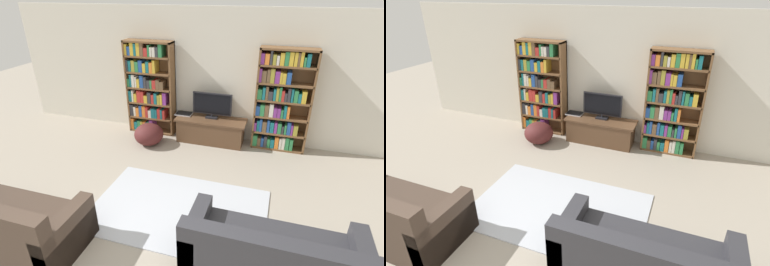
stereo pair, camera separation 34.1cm
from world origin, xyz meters
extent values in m
cube|color=silver|center=(0.00, 4.23, 1.30)|extent=(8.80, 0.06, 2.60)
cube|color=brown|center=(-1.75, 4.03, 0.98)|extent=(0.04, 0.30, 1.96)
cube|color=brown|center=(-0.77, 4.03, 0.98)|extent=(0.04, 0.30, 1.96)
cube|color=brown|center=(-1.26, 4.16, 0.98)|extent=(1.01, 0.04, 1.96)
cube|color=brown|center=(-1.26, 4.03, 1.94)|extent=(1.01, 0.30, 0.04)
cube|color=brown|center=(-1.26, 4.03, 0.02)|extent=(0.98, 0.30, 0.04)
cube|color=orange|center=(-1.70, 4.02, 0.16)|extent=(0.06, 0.24, 0.25)
cube|color=#196B75|center=(-1.62, 4.02, 0.12)|extent=(0.07, 0.24, 0.18)
cube|color=#2D7F47|center=(-1.55, 4.02, 0.14)|extent=(0.07, 0.24, 0.21)
cube|color=#9E9333|center=(-1.48, 4.02, 0.14)|extent=(0.05, 0.24, 0.20)
cube|color=orange|center=(-1.42, 4.02, 0.14)|extent=(0.06, 0.24, 0.20)
cube|color=#333338|center=(-1.37, 4.02, 0.14)|extent=(0.04, 0.24, 0.20)
cube|color=#2D7F47|center=(-1.32, 4.02, 0.14)|extent=(0.04, 0.24, 0.22)
cube|color=#7F338C|center=(-1.26, 4.02, 0.17)|extent=(0.08, 0.24, 0.26)
cube|color=brown|center=(-1.26, 4.03, 0.34)|extent=(0.98, 0.30, 0.04)
cube|color=#333338|center=(-1.69, 4.02, 0.49)|extent=(0.08, 0.24, 0.25)
cube|color=silver|center=(-1.62, 4.02, 0.47)|extent=(0.05, 0.24, 0.21)
cube|color=orange|center=(-1.56, 4.02, 0.46)|extent=(0.07, 0.24, 0.19)
cube|color=#234C99|center=(-1.48, 4.02, 0.49)|extent=(0.06, 0.24, 0.25)
cube|color=orange|center=(-1.41, 4.02, 0.48)|extent=(0.07, 0.24, 0.24)
cube|color=#B72D28|center=(-1.34, 4.02, 0.48)|extent=(0.06, 0.24, 0.23)
cube|color=silver|center=(-1.27, 4.02, 0.45)|extent=(0.07, 0.24, 0.17)
cube|color=#196B75|center=(-1.19, 4.02, 0.47)|extent=(0.08, 0.24, 0.21)
cube|color=#196B75|center=(-1.12, 4.02, 0.46)|extent=(0.04, 0.24, 0.20)
cube|color=#B72D28|center=(-1.06, 4.02, 0.47)|extent=(0.06, 0.24, 0.22)
cube|color=#196B75|center=(-1.00, 4.02, 0.47)|extent=(0.04, 0.24, 0.21)
cube|color=#B72D28|center=(-0.95, 4.02, 0.46)|extent=(0.05, 0.24, 0.20)
cube|color=brown|center=(-1.26, 4.03, 0.67)|extent=(0.98, 0.30, 0.04)
cube|color=#196B75|center=(-1.70, 4.02, 0.80)|extent=(0.07, 0.24, 0.23)
cube|color=silver|center=(-1.64, 4.02, 0.82)|extent=(0.04, 0.24, 0.25)
cube|color=gold|center=(-1.58, 4.02, 0.78)|extent=(0.06, 0.24, 0.18)
cube|color=#B72D28|center=(-1.50, 4.02, 0.81)|extent=(0.08, 0.24, 0.25)
cube|color=#B72D28|center=(-1.42, 4.02, 0.81)|extent=(0.07, 0.24, 0.24)
cube|color=gold|center=(-1.34, 4.02, 0.77)|extent=(0.08, 0.24, 0.16)
cube|color=#333338|center=(-1.26, 4.02, 0.81)|extent=(0.07, 0.24, 0.24)
cube|color=#B72D28|center=(-1.18, 4.02, 0.79)|extent=(0.06, 0.24, 0.20)
cube|color=#196B75|center=(-1.12, 4.02, 0.81)|extent=(0.06, 0.24, 0.23)
cube|color=#9E9333|center=(-1.05, 4.02, 0.79)|extent=(0.06, 0.24, 0.20)
cube|color=gold|center=(-0.99, 4.02, 0.80)|extent=(0.05, 0.24, 0.22)
cube|color=#7F338C|center=(-0.92, 4.02, 0.82)|extent=(0.08, 0.24, 0.26)
cube|color=brown|center=(-1.26, 4.03, 1.00)|extent=(0.98, 0.30, 0.04)
cube|color=#2D7F47|center=(-1.71, 4.02, 1.10)|extent=(0.04, 0.24, 0.17)
cube|color=#196B75|center=(-1.66, 4.02, 1.14)|extent=(0.04, 0.24, 0.26)
cube|color=silver|center=(-1.60, 4.02, 1.15)|extent=(0.06, 0.24, 0.26)
cube|color=silver|center=(-1.54, 4.02, 1.13)|extent=(0.04, 0.24, 0.22)
cube|color=gold|center=(-1.49, 4.02, 1.10)|extent=(0.06, 0.24, 0.18)
cube|color=#234C99|center=(-1.41, 4.02, 1.14)|extent=(0.08, 0.24, 0.26)
cube|color=#333338|center=(-1.33, 4.02, 1.13)|extent=(0.06, 0.24, 0.23)
cube|color=#333338|center=(-1.26, 4.02, 1.10)|extent=(0.07, 0.24, 0.17)
cube|color=#2D7F47|center=(-1.20, 4.02, 1.10)|extent=(0.04, 0.24, 0.17)
cube|color=#B72D28|center=(-1.14, 4.02, 1.10)|extent=(0.08, 0.24, 0.18)
cube|color=brown|center=(-1.05, 4.02, 1.11)|extent=(0.07, 0.24, 0.19)
cube|color=brown|center=(-0.97, 4.02, 1.10)|extent=(0.08, 0.24, 0.16)
cube|color=brown|center=(-1.26, 4.03, 1.32)|extent=(0.98, 0.30, 0.04)
cube|color=#333338|center=(-1.71, 4.02, 1.46)|extent=(0.04, 0.24, 0.23)
cube|color=#196B75|center=(-1.65, 4.02, 1.45)|extent=(0.06, 0.24, 0.22)
cube|color=#9E9333|center=(-1.57, 4.02, 1.46)|extent=(0.07, 0.24, 0.23)
cube|color=#2D7F47|center=(-1.49, 4.02, 1.45)|extent=(0.08, 0.24, 0.21)
cube|color=#234C99|center=(-1.41, 4.02, 1.46)|extent=(0.08, 0.24, 0.24)
cube|color=gold|center=(-1.33, 4.02, 1.44)|extent=(0.07, 0.24, 0.19)
cube|color=#196B75|center=(-1.25, 4.02, 1.46)|extent=(0.06, 0.24, 0.23)
cube|color=orange|center=(-1.18, 4.02, 1.45)|extent=(0.07, 0.24, 0.21)
cube|color=gold|center=(-1.12, 4.02, 1.47)|extent=(0.05, 0.24, 0.26)
cube|color=brown|center=(-1.26, 4.03, 1.65)|extent=(0.98, 0.30, 0.04)
cube|color=gold|center=(-1.71, 4.02, 1.78)|extent=(0.05, 0.24, 0.21)
cube|color=#234C99|center=(-1.64, 4.02, 1.75)|extent=(0.06, 0.24, 0.17)
cube|color=gold|center=(-1.57, 4.02, 1.79)|extent=(0.08, 0.24, 0.25)
cube|color=#196B75|center=(-1.50, 4.02, 1.79)|extent=(0.05, 0.24, 0.24)
cube|color=gold|center=(-1.44, 4.02, 1.80)|extent=(0.07, 0.24, 0.25)
cube|color=brown|center=(-1.36, 4.02, 1.80)|extent=(0.07, 0.24, 0.26)
cube|color=#B72D28|center=(-1.28, 4.02, 1.75)|extent=(0.08, 0.24, 0.16)
cube|color=#2D7F47|center=(-1.21, 4.02, 1.78)|extent=(0.04, 0.24, 0.22)
cube|color=silver|center=(-1.16, 4.02, 1.76)|extent=(0.04, 0.24, 0.19)
cube|color=silver|center=(-1.10, 4.02, 1.76)|extent=(0.06, 0.24, 0.19)
cube|color=#333338|center=(-1.04, 4.02, 1.77)|extent=(0.06, 0.24, 0.20)
cube|color=#2D7F47|center=(-0.96, 4.02, 1.79)|extent=(0.07, 0.24, 0.25)
cube|color=brown|center=(0.93, 4.03, 0.98)|extent=(0.04, 0.30, 1.96)
cube|color=brown|center=(1.91, 4.03, 0.98)|extent=(0.04, 0.30, 1.96)
cube|color=brown|center=(1.42, 4.16, 0.98)|extent=(1.01, 0.04, 1.96)
cube|color=brown|center=(1.42, 4.03, 1.94)|extent=(1.01, 0.30, 0.04)
cube|color=brown|center=(1.42, 4.03, 0.02)|extent=(0.98, 0.30, 0.04)
cube|color=#2D7F47|center=(0.99, 4.02, 0.15)|extent=(0.08, 0.24, 0.22)
cube|color=brown|center=(1.07, 4.02, 0.13)|extent=(0.07, 0.24, 0.18)
cube|color=#234C99|center=(1.14, 4.02, 0.13)|extent=(0.05, 0.24, 0.19)
cube|color=#333338|center=(1.20, 4.02, 0.15)|extent=(0.06, 0.24, 0.23)
cube|color=#2D7F47|center=(1.26, 4.02, 0.13)|extent=(0.05, 0.24, 0.18)
cube|color=#196B75|center=(1.33, 4.02, 0.12)|extent=(0.07, 0.24, 0.18)
cube|color=orange|center=(1.41, 4.02, 0.16)|extent=(0.07, 0.24, 0.24)
cube|color=silver|center=(1.48, 4.02, 0.15)|extent=(0.05, 0.24, 0.23)
cube|color=silver|center=(1.54, 4.02, 0.16)|extent=(0.06, 0.24, 0.24)
cube|color=#2D7F47|center=(1.61, 4.02, 0.17)|extent=(0.07, 0.24, 0.26)
cube|color=#2D7F47|center=(1.68, 4.02, 0.15)|extent=(0.06, 0.24, 0.24)
cube|color=brown|center=(1.42, 4.03, 0.34)|extent=(0.98, 0.30, 0.04)
cube|color=#7F338C|center=(0.97, 4.02, 0.45)|extent=(0.04, 0.24, 0.17)
cube|color=#196B75|center=(1.02, 4.02, 0.47)|extent=(0.04, 0.24, 0.22)
cube|color=#234C99|center=(1.07, 4.02, 0.49)|extent=(0.05, 0.24, 0.25)
cube|color=brown|center=(1.14, 4.02, 0.47)|extent=(0.08, 0.24, 0.21)
cube|color=#234C99|center=(1.22, 4.02, 0.49)|extent=(0.05, 0.24, 0.25)
cube|color=#196B75|center=(1.29, 4.02, 0.47)|extent=(0.07, 0.24, 0.22)
cube|color=#7F338C|center=(1.36, 4.02, 0.47)|extent=(0.05, 0.24, 0.22)
cube|color=#2D7F47|center=(1.43, 4.02, 0.47)|extent=(0.07, 0.24, 0.21)
cube|color=#333338|center=(1.49, 4.02, 0.44)|extent=(0.04, 0.24, 0.16)
cube|color=#2D7F47|center=(1.54, 4.02, 0.46)|extent=(0.04, 0.24, 0.19)
cube|color=#234C99|center=(1.60, 4.02, 0.49)|extent=(0.07, 0.24, 0.25)
cube|color=#7F338C|center=(1.65, 4.02, 0.46)|extent=(0.04, 0.24, 0.20)
cube|color=#9E9333|center=(1.72, 4.02, 0.46)|extent=(0.08, 0.24, 0.20)
cube|color=brown|center=(1.42, 4.03, 0.67)|extent=(0.98, 0.30, 0.04)
cube|color=#234C99|center=(0.99, 4.02, 0.78)|extent=(0.08, 0.24, 0.19)
cube|color=#2D7F47|center=(1.07, 4.02, 0.80)|extent=(0.08, 0.24, 0.22)
cube|color=brown|center=(1.15, 4.02, 0.80)|extent=(0.07, 0.24, 0.23)
cube|color=silver|center=(1.24, 4.02, 0.82)|extent=(0.08, 0.24, 0.25)
cube|color=#7F338C|center=(1.31, 4.02, 0.78)|extent=(0.06, 0.24, 0.18)
cube|color=#7F338C|center=(1.38, 4.02, 0.78)|extent=(0.06, 0.24, 0.18)
cube|color=#2D7F47|center=(1.44, 4.02, 0.77)|extent=(0.04, 0.24, 0.16)
cube|color=#196B75|center=(1.49, 4.02, 0.81)|extent=(0.05, 0.24, 0.25)
cube|color=orange|center=(1.54, 4.02, 0.81)|extent=(0.05, 0.24, 0.24)
cube|color=brown|center=(1.42, 4.03, 1.00)|extent=(0.98, 0.30, 0.04)
cube|color=#2D7F47|center=(0.99, 4.02, 1.11)|extent=(0.08, 0.24, 0.19)
cube|color=#196B75|center=(1.07, 4.02, 1.13)|extent=(0.05, 0.24, 0.24)
cube|color=brown|center=(1.12, 4.02, 1.14)|extent=(0.05, 0.24, 0.25)
cube|color=#333338|center=(1.19, 4.02, 1.10)|extent=(0.08, 0.24, 0.17)
cube|color=#196B75|center=(1.26, 4.02, 1.13)|extent=(0.05, 0.24, 0.22)
cube|color=#9E9333|center=(1.31, 4.02, 1.14)|extent=(0.05, 0.24, 0.24)
cube|color=#2D7F47|center=(1.36, 4.02, 1.14)|extent=(0.04, 0.24, 0.26)
cube|color=#B72D28|center=(1.41, 4.02, 1.12)|extent=(0.05, 0.24, 0.20)
cube|color=#333338|center=(1.46, 4.02, 1.10)|extent=(0.04, 0.24, 0.16)
cube|color=#333338|center=(1.52, 4.02, 1.14)|extent=(0.05, 0.24, 0.26)
cube|color=#196B75|center=(1.57, 4.02, 1.14)|extent=(0.04, 0.24, 0.25)
cube|color=#2D7F47|center=(1.63, 4.02, 1.13)|extent=(0.07, 0.24, 0.22)
cube|color=#196B75|center=(1.70, 4.02, 1.10)|extent=(0.05, 0.24, 0.17)
cube|color=gold|center=(1.77, 4.02, 1.13)|extent=(0.08, 0.24, 0.22)
cube|color=brown|center=(1.42, 4.03, 1.32)|extent=(0.98, 0.30, 0.04)
cube|color=#7F338C|center=(0.97, 4.02, 1.47)|extent=(0.04, 0.24, 0.25)
cube|color=brown|center=(1.04, 4.02, 1.45)|extent=(0.08, 0.24, 0.21)
cube|color=brown|center=(1.12, 4.02, 1.46)|extent=(0.05, 0.24, 0.24)
cube|color=#9E9333|center=(1.19, 4.02, 1.47)|extent=(0.07, 0.24, 0.26)
cube|color=#7F338C|center=(1.27, 4.02, 1.45)|extent=(0.08, 0.24, 0.22)
cube|color=gold|center=(1.34, 4.02, 1.44)|extent=(0.04, 0.24, 0.20)
cube|color=gold|center=(1.39, 4.02, 1.44)|extent=(0.06, 0.24, 0.19)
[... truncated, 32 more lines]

